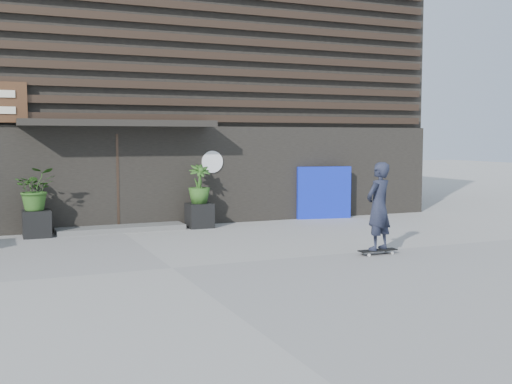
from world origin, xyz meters
name	(u,v)px	position (x,y,z in m)	size (l,w,h in m)	color
ground	(172,268)	(0.00, 0.00, 0.00)	(80.00, 80.00, 0.00)	gray
entrance_step	(121,228)	(0.00, 4.60, 0.06)	(3.00, 0.80, 0.12)	#545351
planter_pot_left	(37,224)	(-1.90, 4.40, 0.30)	(0.60, 0.60, 0.60)	black
bamboo_left	(36,189)	(-1.90, 4.40, 1.08)	(0.86, 0.75, 0.96)	#2D591E
planter_pot_right	(199,215)	(1.90, 4.40, 0.30)	(0.60, 0.60, 0.60)	black
bamboo_right	(199,184)	(1.90, 4.40, 1.08)	(0.54, 0.54, 0.96)	#2D591E
blue_tarp	(324,193)	(5.57, 4.70, 0.71)	(1.52, 0.12, 1.43)	#0D1DAF
building	(86,81)	(0.00, 9.96, 3.99)	(18.00, 11.00, 8.00)	black
skateboarder	(379,207)	(3.92, -0.35, 0.92)	(0.78, 0.59, 1.76)	black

